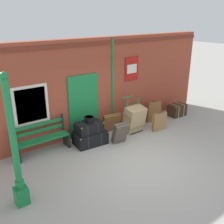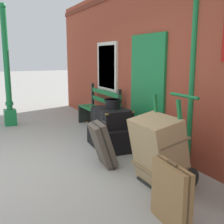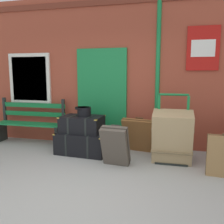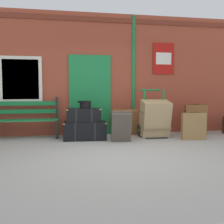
{
  "view_description": "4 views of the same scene",
  "coord_description": "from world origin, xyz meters",
  "views": [
    {
      "loc": [
        -4.28,
        -4.64,
        3.91
      ],
      "look_at": [
        0.44,
        1.75,
        0.9
      ],
      "focal_mm": 41.81,
      "sensor_mm": 36.0,
      "label": 1
    },
    {
      "loc": [
        4.23,
        -0.49,
        1.7
      ],
      "look_at": [
        0.04,
        1.57,
        0.78
      ],
      "focal_mm": 45.44,
      "sensor_mm": 36.0,
      "label": 2
    },
    {
      "loc": [
        1.32,
        -2.72,
        1.57
      ],
      "look_at": [
        0.22,
        1.6,
        0.88
      ],
      "focal_mm": 39.66,
      "sensor_mm": 36.0,
      "label": 3
    },
    {
      "loc": [
        -0.89,
        -4.54,
        1.15
      ],
      "look_at": [
        0.28,
        1.92,
        0.63
      ],
      "focal_mm": 42.27,
      "sensor_mm": 36.0,
      "label": 4
    }
  ],
  "objects": [
    {
      "name": "large_brown_trunk",
      "position": [
        1.31,
        1.63,
        0.47
      ],
      "size": [
        0.7,
        0.61,
        0.95
      ],
      "color": "tan",
      "rests_on": "ground"
    },
    {
      "name": "steamer_trunk_base",
      "position": [
        -0.41,
        1.77,
        0.21
      ],
      "size": [
        1.05,
        0.72,
        0.43
      ],
      "color": "black",
      "rests_on": "ground"
    },
    {
      "name": "suitcase_charcoal",
      "position": [
        0.66,
        2.09,
        0.35
      ],
      "size": [
        0.7,
        0.44,
        0.71
      ],
      "color": "brown",
      "rests_on": "ground"
    },
    {
      "name": "porters_trolley",
      "position": [
        1.31,
        1.81,
        0.27
      ],
      "size": [
        0.71,
        0.56,
        1.21
      ],
      "color": "black",
      "rests_on": "ground"
    },
    {
      "name": "platform_bench",
      "position": [
        -1.84,
        2.16,
        0.44
      ],
      "size": [
        1.6,
        0.43,
        1.01
      ],
      "color": "#197A3D",
      "rests_on": "ground"
    },
    {
      "name": "suitcase_cream",
      "position": [
        0.37,
        1.24,
        0.35
      ],
      "size": [
        0.49,
        0.43,
        0.71
      ],
      "color": "#51473D",
      "rests_on": "ground"
    },
    {
      "name": "corner_trunk",
      "position": [
        3.74,
        1.78,
        0.24
      ],
      "size": [
        0.7,
        0.51,
        0.49
      ],
      "color": "#332319",
      "rests_on": "ground"
    },
    {
      "name": "steamer_trunk_middle",
      "position": [
        -0.44,
        1.79,
        0.58
      ],
      "size": [
        0.83,
        0.58,
        0.33
      ],
      "color": "black",
      "rests_on": "steamer_trunk_base"
    },
    {
      "name": "ground_plane",
      "position": [
        0.0,
        0.0,
        0.0
      ],
      "size": [
        60.0,
        60.0,
        0.0
      ],
      "primitive_type": "plane",
      "color": "#A3A099"
    },
    {
      "name": "suitcase_caramel",
      "position": [
        2.55,
        1.92,
        0.4
      ],
      "size": [
        0.59,
        0.26,
        0.83
      ],
      "color": "brown",
      "rests_on": "ground"
    },
    {
      "name": "brick_facade",
      "position": [
        -0.02,
        2.6,
        1.6
      ],
      "size": [
        10.4,
        0.35,
        3.2
      ],
      "color": "#9E422D",
      "rests_on": "ground"
    },
    {
      "name": "suitcase_oxblood",
      "position": [
        2.12,
        1.21,
        0.32
      ],
      "size": [
        0.58,
        0.17,
        0.69
      ],
      "color": "olive",
      "rests_on": "ground"
    },
    {
      "name": "lamp_post",
      "position": [
        -3.1,
        0.27,
        1.11
      ],
      "size": [
        0.28,
        0.28,
        2.93
      ],
      "color": "#197A3D",
      "rests_on": "ground"
    },
    {
      "name": "round_hatbox",
      "position": [
        -0.4,
        1.8,
        0.84
      ],
      "size": [
        0.32,
        0.28,
        0.18
      ],
      "color": "black",
      "rests_on": "steamer_trunk_middle"
    }
  ]
}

